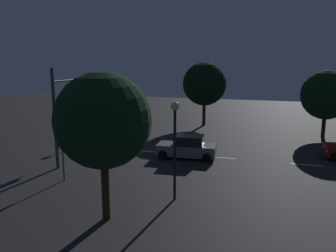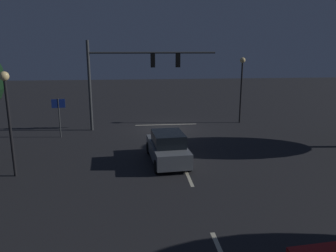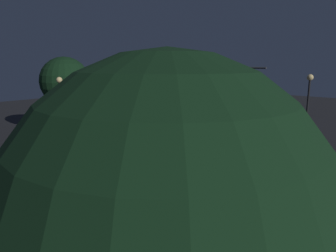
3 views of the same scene
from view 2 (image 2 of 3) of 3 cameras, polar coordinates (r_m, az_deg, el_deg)
The scene contains 10 objects.
ground_plane at distance 25.68m, azimuth -0.06°, elevation -0.40°, with size 80.00×80.00×0.00m, color #232326.
traffic_signal_assembly at distance 24.90m, azimuth -6.35°, elevation 9.72°, with size 9.50×0.47×6.66m.
lane_dash_far at distance 21.84m, azimuth 1.02°, elevation -2.91°, with size 2.20×0.16×0.01m, color beige.
lane_dash_mid at distance 16.23m, azimuth 3.61°, elevation -8.88°, with size 2.20×0.16×0.01m, color beige.
lane_dash_near at distance 11.05m, azimuth 9.09°, elevation -20.70°, with size 2.20×0.16×0.01m, color beige.
stop_bar at distance 26.88m, azimuth -0.33°, elevation 0.24°, with size 5.00×0.16×0.01m, color beige.
car_approaching at distance 18.09m, azimuth -0.07°, elevation -3.80°, with size 2.20×4.48×1.70m.
street_lamp_left_kerb at distance 27.70m, azimuth 12.63°, elevation 8.11°, with size 0.44×0.44×5.36m.
street_lamp_right_kerb at distance 17.15m, azimuth -26.01°, elevation 3.37°, with size 0.44×0.44×5.10m.
route_sign at distance 23.97m, azimuth -18.36°, elevation 2.73°, with size 0.90×0.16×2.74m.
Camera 2 is at (2.56, 24.79, 6.19)m, focal length 35.26 mm.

